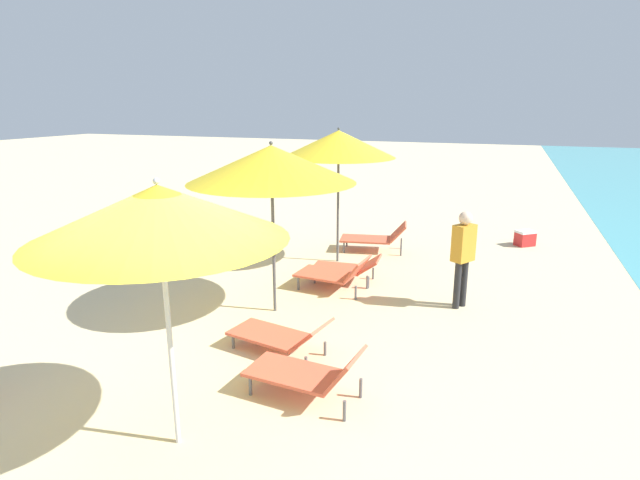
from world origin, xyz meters
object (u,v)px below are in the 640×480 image
lounger_nearest_shoreside (308,372)px  lounger_farthest_shoreside (375,237)px  umbrella_farthest (339,144)px  lounger_farthest_inland (347,267)px  person_walking_mid (463,250)px  cooler_box (525,238)px  umbrella_second (271,164)px  lounger_second_inland (281,335)px  lounger_second_shoreside (335,273)px  umbrella_nearest (159,213)px

lounger_nearest_shoreside → lounger_farthest_shoreside: bearing=-78.1°
umbrella_farthest → lounger_farthest_inland: umbrella_farthest is taller
person_walking_mid → lounger_nearest_shoreside: bearing=100.7°
lounger_nearest_shoreside → cooler_box: bearing=-102.9°
umbrella_second → lounger_second_inland: 2.56m
lounger_second_shoreside → person_walking_mid: person_walking_mid is taller
lounger_nearest_shoreside → lounger_farthest_inland: bearing=-74.2°
lounger_nearest_shoreside → umbrella_farthest: size_ratio=0.49×
lounger_nearest_shoreside → umbrella_farthest: bearing=-70.5°
lounger_second_inland → umbrella_farthest: umbrella_farthest is taller
lounger_nearest_shoreside → lounger_second_inland: 1.14m
umbrella_farthest → lounger_farthest_inland: bearing=-64.0°
lounger_farthest_inland → person_walking_mid: person_walking_mid is taller
lounger_farthest_inland → cooler_box: bearing=-134.7°
lounger_second_shoreside → cooler_box: size_ratio=2.58×
lounger_farthest_shoreside → lounger_farthest_inland: (-0.01, -2.17, -0.04)m
umbrella_nearest → umbrella_farthest: 6.22m
lounger_second_inland → person_walking_mid: 3.32m
lounger_second_shoreside → lounger_farthest_inland: size_ratio=1.00×
umbrella_nearest → lounger_farthest_inland: bearing=87.9°
umbrella_farthest → umbrella_second: bearing=-92.5°
lounger_second_inland → lounger_farthest_inland: (-0.01, 3.01, 0.02)m
umbrella_nearest → umbrella_second: (-0.49, 3.33, 0.04)m
umbrella_nearest → lounger_nearest_shoreside: size_ratio=1.92×
lounger_second_inland → lounger_farthest_inland: bearing=-79.0°
umbrella_nearest → lounger_second_inland: umbrella_nearest is taller
person_walking_mid → umbrella_nearest: bearing=96.1°
umbrella_second → lounger_farthest_shoreside: size_ratio=1.74×
lounger_farthest_inland → lounger_nearest_shoreside: bearing=96.2°
umbrella_second → lounger_farthest_shoreside: 4.46m
umbrella_second → lounger_nearest_shoreside: bearing=-56.5°
umbrella_nearest → person_walking_mid: (2.30, 4.52, -1.36)m
lounger_farthest_shoreside → lounger_nearest_shoreside: bearing=86.3°
umbrella_second → lounger_farthest_shoreside: umbrella_second is taller
lounger_farthest_shoreside → cooler_box: 3.62m
person_walking_mid → lounger_farthest_shoreside: bearing=-19.0°
umbrella_nearest → umbrella_second: umbrella_second is taller
umbrella_nearest → lounger_second_shoreside: 5.00m
lounger_second_shoreside → lounger_farthest_inland: bearing=-93.7°
lounger_nearest_shoreside → cooler_box: (2.48, 7.70, -0.13)m
lounger_farthest_shoreside → person_walking_mid: size_ratio=0.97×
umbrella_second → lounger_second_inland: bearing=-61.6°
lounger_second_inland → cooler_box: (3.21, 6.82, -0.08)m
lounger_second_inland → lounger_farthest_inland: 3.01m
umbrella_farthest → person_walking_mid: bearing=-32.2°
umbrella_nearest → lounger_nearest_shoreside: umbrella_nearest is taller
lounger_farthest_shoreside → person_walking_mid: (2.11, -2.71, 0.65)m
umbrella_nearest → lounger_farthest_inland: size_ratio=2.00×
lounger_second_inland → lounger_farthest_shoreside: size_ratio=0.96×
person_walking_mid → umbrella_farthest: bearing=0.9°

